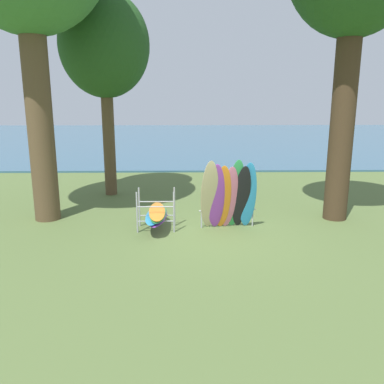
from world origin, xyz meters
TOP-DOWN VIEW (x-y plane):
  - ground_plane at (0.00, 0.00)m, footprint 80.00×80.00m
  - lake_water at (0.00, 28.19)m, footprint 80.00×36.00m
  - tree_mid_behind at (-4.07, 5.27)m, footprint 3.50×3.50m
  - leaning_board_pile at (0.34, 0.54)m, footprint 1.78×1.05m
  - board_storage_rack at (-1.84, 0.65)m, footprint 1.15×2.13m

SIDE VIEW (x-z plane):
  - ground_plane at x=0.00m, z-range 0.00..0.00m
  - lake_water at x=0.00m, z-range 0.00..0.10m
  - board_storage_rack at x=-1.84m, z-range -0.13..1.12m
  - leaning_board_pile at x=0.34m, z-range -0.06..2.18m
  - tree_mid_behind at x=-4.07m, z-range 1.89..9.85m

